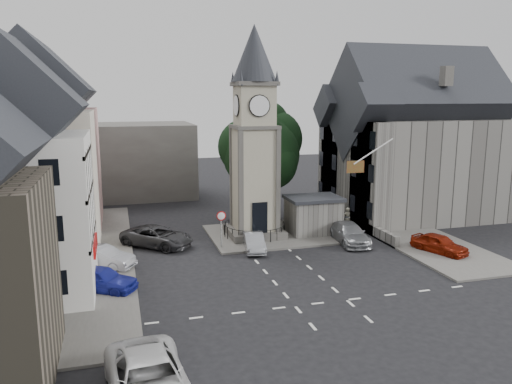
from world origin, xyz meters
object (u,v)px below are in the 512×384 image
object	(u,v)px
car_west_blue	(100,279)
pedestrian	(347,219)
stone_shelter	(313,215)
clock_tower	(254,134)
car_east_red	(439,244)

from	to	relation	value
car_west_blue	pedestrian	size ratio (longest dim) A/B	2.27
stone_shelter	car_west_blue	xyz separation A→B (m)	(-16.30, -7.98, -0.82)
clock_tower	car_west_blue	distance (m)	16.08
car_west_blue	car_east_red	bearing A→B (deg)	-56.89
stone_shelter	car_west_blue	size ratio (longest dim) A/B	1.00
clock_tower	car_west_blue	world-z (taller)	clock_tower
clock_tower	pedestrian	xyz separation A→B (m)	(8.00, -0.10, -7.17)
stone_shelter	car_east_red	distance (m)	9.86
car_west_blue	car_east_red	distance (m)	23.01
stone_shelter	car_west_blue	bearing A→B (deg)	-153.90
clock_tower	car_east_red	xyz separation A→B (m)	(11.50, -7.68, -7.42)
clock_tower	stone_shelter	distance (m)	8.15
clock_tower	stone_shelter	size ratio (longest dim) A/B	3.78
car_east_red	pedestrian	size ratio (longest dim) A/B	2.15
car_east_red	stone_shelter	bearing A→B (deg)	111.93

